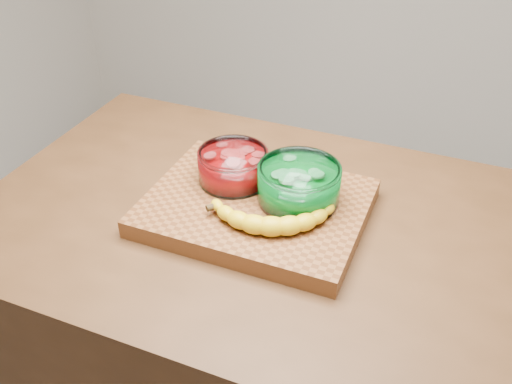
% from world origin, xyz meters
% --- Properties ---
extents(counter, '(1.20, 0.80, 0.90)m').
position_xyz_m(counter, '(0.00, 0.00, 0.45)').
color(counter, '#4A2C16').
rests_on(counter, ground).
extents(cutting_board, '(0.45, 0.35, 0.04)m').
position_xyz_m(cutting_board, '(0.00, 0.00, 0.92)').
color(cutting_board, brown).
rests_on(cutting_board, counter).
extents(bowl_red, '(0.15, 0.15, 0.07)m').
position_xyz_m(bowl_red, '(-0.07, 0.05, 0.97)').
color(bowl_red, white).
rests_on(bowl_red, cutting_board).
extents(bowl_green, '(0.17, 0.17, 0.08)m').
position_xyz_m(bowl_green, '(0.08, 0.03, 0.98)').
color(bowl_green, white).
rests_on(bowl_green, cutting_board).
extents(banana, '(0.27, 0.16, 0.04)m').
position_xyz_m(banana, '(0.05, -0.05, 0.96)').
color(banana, gold).
rests_on(banana, cutting_board).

